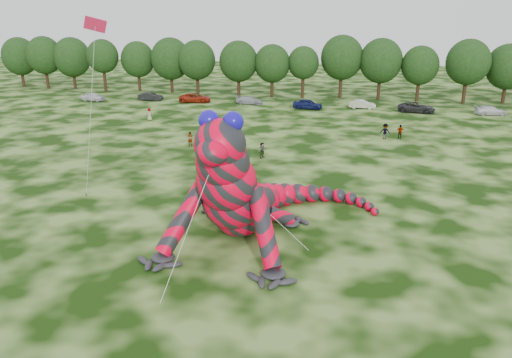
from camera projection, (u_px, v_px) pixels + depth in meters
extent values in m
plane|color=#16330A|center=(180.00, 235.00, 32.95)|extent=(240.00, 240.00, 0.00)
cube|color=#D61A45|center=(95.00, 25.00, 33.04)|extent=(1.58, 0.93, 1.17)
cylinder|color=silver|center=(90.00, 118.00, 36.52)|extent=(0.02, 0.02, 13.84)
cylinder|color=#382314|center=(86.00, 194.00, 39.97)|extent=(0.08, 0.08, 0.24)
imported|color=silver|center=(93.00, 97.00, 82.69)|extent=(4.17, 2.12, 1.36)
imported|color=black|center=(150.00, 96.00, 83.05)|extent=(4.14, 1.55, 1.35)
imported|color=maroon|center=(195.00, 98.00, 81.36)|extent=(5.46, 2.96, 1.45)
imported|color=#A5AAAF|center=(249.00, 100.00, 79.77)|extent=(4.41, 1.94, 1.26)
imported|color=#131A4F|center=(308.00, 104.00, 75.66)|extent=(4.62, 2.29, 1.51)
imported|color=beige|center=(362.00, 104.00, 76.10)|extent=(4.06, 1.56, 1.32)
imported|color=#262629|center=(417.00, 107.00, 73.06)|extent=(5.67, 3.42, 1.47)
imported|color=silver|center=(491.00, 111.00, 71.23)|extent=(4.66, 2.41, 1.29)
imported|color=gray|center=(149.00, 114.00, 67.58)|extent=(0.92, 0.68, 1.71)
imported|color=gray|center=(262.00, 150.00, 50.13)|extent=(1.02, 1.52, 1.58)
imported|color=gray|center=(216.00, 130.00, 58.48)|extent=(0.84, 0.68, 1.65)
imported|color=gray|center=(190.00, 139.00, 54.63)|extent=(0.60, 0.41, 1.60)
imported|color=gray|center=(400.00, 132.00, 57.78)|extent=(1.01, 0.54, 1.65)
imported|color=gray|center=(385.00, 131.00, 57.61)|extent=(1.22, 0.77, 1.81)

